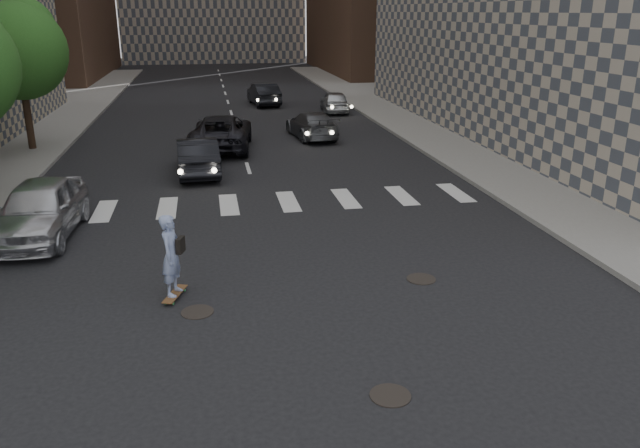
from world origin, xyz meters
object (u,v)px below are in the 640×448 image
Objects in this scene: skateboarder at (172,255)px; silver_sedan at (40,209)px; tree_c at (19,46)px; traffic_car_e at (264,94)px; traffic_car_a at (198,156)px; traffic_car_b at (312,125)px; traffic_car_d at (335,102)px; traffic_car_c at (221,132)px.

silver_sedan is at bearing 147.82° from skateboarder.
tree_c reaches higher than traffic_car_e.
traffic_car_a reaches higher than traffic_car_b.
traffic_car_e is at bearing 99.78° from skateboarder.
tree_c is at bearing 107.17° from silver_sedan.
skateboarder is 11.41m from traffic_car_a.
skateboarder is 0.41× the size of silver_sedan.
skateboarder is (6.96, -17.11, -3.62)m from tree_c.
tree_c is at bearing 34.26° from traffic_car_d.
traffic_car_d is at bearing 29.05° from tree_c.
tree_c is 1.44× the size of traffic_car_b.
traffic_car_d is (7.42, 10.00, -0.12)m from traffic_car_c.
silver_sedan reaches higher than traffic_car_d.
traffic_car_c is at bearing 67.08° from silver_sedan.
traffic_car_e is at bearing -106.26° from traffic_car_a.
traffic_car_c reaches higher than traffic_car_a.
traffic_car_e is at bearing -90.20° from traffic_car_b.
skateboarder reaches higher than traffic_car_d.
traffic_car_a is at bearing 70.53° from traffic_car_e.
tree_c reaches higher than silver_sedan.
traffic_car_d is 5.74m from traffic_car_e.
traffic_car_a reaches higher than traffic_car_d.
silver_sedan is (3.10, -12.30, -3.83)m from tree_c.
silver_sedan is 7.89m from traffic_car_a.
traffic_car_b is at bearing 55.58° from silver_sedan.
traffic_car_e is (3.30, 14.00, -0.05)m from traffic_car_c.
skateboarder is at bearing 84.53° from traffic_car_a.
traffic_car_d is at bearing 129.64° from traffic_car_e.
silver_sedan is at bearing 46.26° from traffic_car_b.
traffic_car_e is at bearing -96.96° from traffic_car_c.
tree_c is 17.91m from traffic_car_e.
tree_c is 13.25m from silver_sedan.
traffic_car_a is at bearing -37.49° from tree_c.
tree_c reaches higher than skateboarder.
silver_sedan reaches higher than traffic_car_e.
traffic_car_d is at bearing 61.76° from silver_sedan.
silver_sedan reaches higher than traffic_car_b.
traffic_car_a is 4.71m from traffic_car_c.
traffic_car_e is (4.38, 18.58, 0.01)m from traffic_car_a.
traffic_car_c is (8.53, -1.14, -3.85)m from tree_c.
skateboarder reaches higher than traffic_car_b.
traffic_car_e is (4.87, 29.97, -0.29)m from skateboarder.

